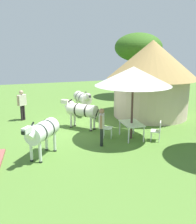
{
  "coord_description": "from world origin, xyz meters",
  "views": [
    {
      "loc": [
        12.23,
        -3.3,
        4.09
      ],
      "look_at": [
        0.77,
        0.61,
        1.0
      ],
      "focal_mm": 40.88,
      "sensor_mm": 36.0,
      "label": 1
    }
  ],
  "objects": [
    {
      "name": "ground_plane",
      "position": [
        0.0,
        0.0,
        0.0
      ],
      "size": [
        36.0,
        36.0,
        0.0
      ],
      "primitive_type": "plane",
      "color": "#4F772F"
    },
    {
      "name": "thatched_hut",
      "position": [
        -1.07,
        4.6,
        2.46
      ],
      "size": [
        5.32,
        5.32,
        4.5
      ],
      "rotation": [
        0.0,
        0.0,
        3.65
      ],
      "color": "beige",
      "rests_on": "ground_plane"
    },
    {
      "name": "shade_umbrella",
      "position": [
        2.19,
        1.74,
        2.86
      ],
      "size": [
        3.38,
        3.38,
        3.28
      ],
      "color": "#513132",
      "rests_on": "ground_plane"
    },
    {
      "name": "patio_dining_table",
      "position": [
        2.19,
        1.74,
        0.65
      ],
      "size": [
        1.34,
        0.92,
        0.74
      ],
      "rotation": [
        0.0,
        0.0,
        -0.07
      ],
      "color": "silver",
      "rests_on": "ground_plane"
    },
    {
      "name": "patio_chair_east_end",
      "position": [
        1.67,
        0.69,
        0.52
      ],
      "size": [
        0.58,
        0.57,
        0.9
      ],
      "rotation": [
        0.0,
        0.0,
        -0.45
      ],
      "color": "silver",
      "rests_on": "ground_plane"
    },
    {
      "name": "patio_chair_near_hut",
      "position": [
        2.87,
        2.7,
        0.52
      ],
      "size": [
        0.6,
        0.6,
        0.9
      ],
      "rotation": [
        0.0,
        0.0,
        -3.76
      ],
      "color": "white",
      "rests_on": "ground_plane"
    },
    {
      "name": "guest_beside_umbrella",
      "position": [
        2.59,
        0.15,
        0.98
      ],
      "size": [
        0.54,
        0.37,
        1.63
      ],
      "rotation": [
        0.0,
        0.0,
        5.84
      ],
      "color": "black",
      "rests_on": "ground_plane"
    },
    {
      "name": "standing_watcher",
      "position": [
        -2.55,
        -2.82,
        1.05
      ],
      "size": [
        0.44,
        0.53,
        1.74
      ],
      "rotation": [
        0.0,
        0.0,
        -0.99
      ],
      "color": "black",
      "rests_on": "ground_plane"
    },
    {
      "name": "zebra_nearest_camera",
      "position": [
        0.01,
        -0.03,
        0.96
      ],
      "size": [
        1.79,
        1.69,
        1.5
      ],
      "rotation": [
        0.0,
        0.0,
        2.31
      ],
      "color": "silver",
      "rests_on": "ground_plane"
    },
    {
      "name": "zebra_by_umbrella",
      "position": [
        -2.93,
        0.85,
        0.97
      ],
      "size": [
        2.27,
        0.78,
        1.51
      ],
      "rotation": [
        0.0,
        0.0,
        4.79
      ],
      "color": "silver",
      "rests_on": "ground_plane"
    },
    {
      "name": "zebra_toward_hut",
      "position": [
        2.95,
        -2.36,
        1.01
      ],
      "size": [
        1.81,
        1.51,
        1.55
      ],
      "rotation": [
        0.0,
        0.0,
        4.06
      ],
      "color": "silver",
      "rests_on": "ground_plane"
    },
    {
      "name": "acacia_tree_far_lawn",
      "position": [
        -6.96,
        6.72,
        4.06
      ],
      "size": [
        3.86,
        3.86,
        5.23
      ],
      "color": "brown",
      "rests_on": "ground_plane"
    }
  ]
}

